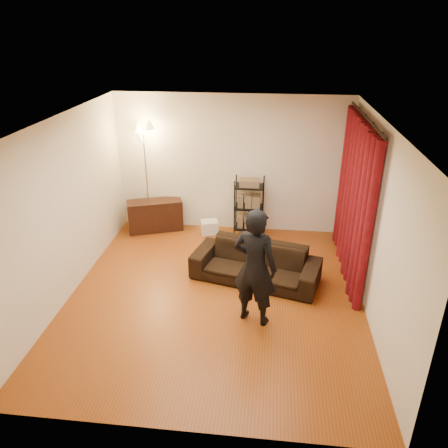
# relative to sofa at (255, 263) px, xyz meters

# --- Properties ---
(floor) EXTENTS (5.00, 5.00, 0.00)m
(floor) POSITION_rel_sofa_xyz_m (-0.59, -0.54, -0.30)
(floor) COLOR #8F3D0E
(floor) RESTS_ON ground
(ceiling) EXTENTS (5.00, 5.00, 0.00)m
(ceiling) POSITION_rel_sofa_xyz_m (-0.59, -0.54, 2.40)
(ceiling) COLOR white
(ceiling) RESTS_ON ground
(wall_back) EXTENTS (5.00, 0.00, 5.00)m
(wall_back) POSITION_rel_sofa_xyz_m (-0.59, 1.96, 1.05)
(wall_back) COLOR beige
(wall_back) RESTS_ON ground
(wall_front) EXTENTS (5.00, 0.00, 5.00)m
(wall_front) POSITION_rel_sofa_xyz_m (-0.59, -3.04, 1.05)
(wall_front) COLOR beige
(wall_front) RESTS_ON ground
(wall_left) EXTENTS (0.00, 5.00, 5.00)m
(wall_left) POSITION_rel_sofa_xyz_m (-2.84, -0.54, 1.05)
(wall_left) COLOR beige
(wall_left) RESTS_ON ground
(wall_right) EXTENTS (0.00, 5.00, 5.00)m
(wall_right) POSITION_rel_sofa_xyz_m (1.66, -0.54, 1.05)
(wall_right) COLOR beige
(wall_right) RESTS_ON ground
(curtain_rod) EXTENTS (0.04, 2.65, 0.04)m
(curtain_rod) POSITION_rel_sofa_xyz_m (1.56, 0.58, 2.28)
(curtain_rod) COLOR black
(curtain_rod) RESTS_ON wall_right
(curtain) EXTENTS (0.22, 2.65, 2.55)m
(curtain) POSITION_rel_sofa_xyz_m (1.54, 0.58, 0.97)
(curtain) COLOR maroon
(curtain) RESTS_ON ground
(sofa) EXTENTS (2.19, 1.29, 0.60)m
(sofa) POSITION_rel_sofa_xyz_m (0.00, 0.00, 0.00)
(sofa) COLOR black
(sofa) RESTS_ON ground
(person) EXTENTS (0.73, 0.60, 1.72)m
(person) POSITION_rel_sofa_xyz_m (0.03, -1.07, 0.56)
(person) COLOR black
(person) RESTS_ON ground
(media_cabinet) EXTENTS (1.15, 0.75, 0.63)m
(media_cabinet) POSITION_rel_sofa_xyz_m (-2.11, 1.68, 0.01)
(media_cabinet) COLOR black
(media_cabinet) RESTS_ON ground
(storage_boxes) EXTENTS (0.40, 0.36, 0.27)m
(storage_boxes) POSITION_rel_sofa_xyz_m (-1.00, 1.61, -0.16)
(storage_boxes) COLOR silver
(storage_boxes) RESTS_ON ground
(wire_shelf) EXTENTS (0.65, 0.57, 1.18)m
(wire_shelf) POSITION_rel_sofa_xyz_m (-0.21, 1.66, 0.29)
(wire_shelf) COLOR black
(wire_shelf) RESTS_ON ground
(floor_lamp) EXTENTS (0.41, 0.41, 2.18)m
(floor_lamp) POSITION_rel_sofa_xyz_m (-2.23, 1.67, 0.79)
(floor_lamp) COLOR silver
(floor_lamp) RESTS_ON ground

